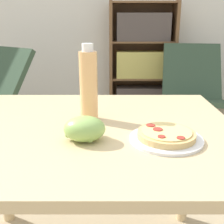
# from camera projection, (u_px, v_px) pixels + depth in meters

# --- Properties ---
(wall_back) EXTENTS (8.00, 0.05, 2.60)m
(wall_back) POSITION_uv_depth(u_px,v_px,m) (106.00, 4.00, 3.33)
(wall_back) COLOR silver
(wall_back) RESTS_ON ground_plane
(dining_table) EXTENTS (1.14, 0.92, 0.74)m
(dining_table) POSITION_uv_depth(u_px,v_px,m) (86.00, 150.00, 1.08)
(dining_table) COLOR #D1B27F
(dining_table) RESTS_ON ground_plane
(pizza_on_plate) EXTENTS (0.24, 0.24, 0.04)m
(pizza_on_plate) POSITION_uv_depth(u_px,v_px,m) (166.00, 136.00, 0.92)
(pizza_on_plate) COLOR white
(pizza_on_plate) RESTS_ON dining_table
(grape_bunch) EXTENTS (0.14, 0.11, 0.08)m
(grape_bunch) POSITION_uv_depth(u_px,v_px,m) (85.00, 129.00, 0.92)
(grape_bunch) COLOR #93BC5B
(grape_bunch) RESTS_ON dining_table
(drink_bottle) EXTENTS (0.07, 0.07, 0.30)m
(drink_bottle) POSITION_uv_depth(u_px,v_px,m) (89.00, 85.00, 1.08)
(drink_bottle) COLOR #EFB270
(drink_bottle) RESTS_ON dining_table
(lounge_chair_far) EXTENTS (0.68, 0.84, 0.88)m
(lounge_chair_far) POSITION_uv_depth(u_px,v_px,m) (191.00, 105.00, 2.87)
(lounge_chair_far) COLOR slate
(lounge_chair_far) RESTS_ON ground_plane
(bookshelf) EXTENTS (0.78, 0.32, 1.32)m
(bookshelf) POSITION_uv_depth(u_px,v_px,m) (142.00, 63.00, 3.36)
(bookshelf) COLOR brown
(bookshelf) RESTS_ON ground_plane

